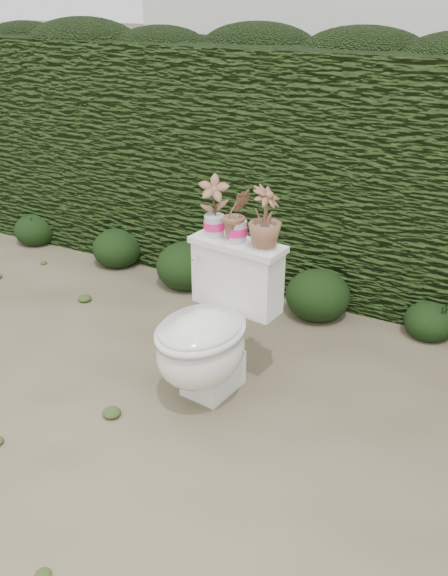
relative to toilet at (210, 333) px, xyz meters
The scene contains 11 objects.
ground 0.38m from the toilet, 33.74° to the left, with size 60.00×60.00×0.00m, color #857A5B.
hedge 1.74m from the toilet, 85.99° to the left, with size 8.00×1.00×1.60m, color #2B4517.
toilet is the anchor object (origin of this frame).
potted_plant_left 0.64m from the toilet, 113.70° to the left, with size 0.16×0.11×0.30m, color #326A21.
potted_plant_center 0.60m from the toilet, 84.05° to the left, with size 0.14×0.12×0.26m, color #326A21.
potted_plant_right 0.64m from the toilet, 48.88° to the left, with size 0.17×0.17×0.30m, color #326A21.
liriope_clump_0 2.60m from the toilet, 153.17° to the left, with size 0.34×0.34×0.28m, color black.
liriope_clump_1 1.85m from the toilet, 141.82° to the left, with size 0.38×0.38×0.31m, color black.
liriope_clump_2 1.33m from the toilet, 126.39° to the left, with size 0.43×0.43×0.35m, color black.
liriope_clump_3 1.10m from the toilet, 78.85° to the left, with size 0.42×0.42×0.33m, color black.
liriope_clump_4 1.47m from the toilet, 51.21° to the left, with size 0.30×0.30×0.24m, color black.
Camera 1 is at (1.18, -2.42, 1.93)m, focal length 38.00 mm.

